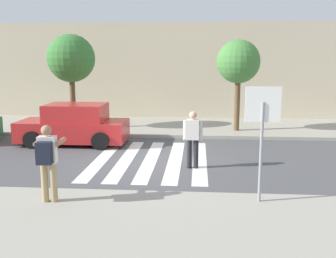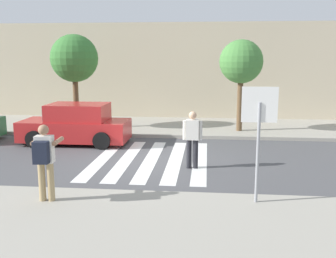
{
  "view_description": "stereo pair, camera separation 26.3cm",
  "coord_description": "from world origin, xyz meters",
  "px_view_note": "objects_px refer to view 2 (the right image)",
  "views": [
    {
      "loc": [
        1.53,
        -12.15,
        3.32
      ],
      "look_at": [
        0.6,
        -0.2,
        1.1
      ],
      "focal_mm": 42.0,
      "sensor_mm": 36.0,
      "label": 1
    },
    {
      "loc": [
        1.8,
        -12.13,
        3.32
      ],
      "look_at": [
        0.6,
        -0.2,
        1.1
      ],
      "focal_mm": 42.0,
      "sensor_mm": 36.0,
      "label": 2
    }
  ],
  "objects_px": {
    "photographer_with_backpack": "(45,156)",
    "pedestrian_crossing": "(192,136)",
    "stop_sign": "(259,119)",
    "street_tree_center": "(241,62)",
    "street_tree_west": "(74,59)",
    "parked_car_red": "(76,125)"
  },
  "relations": [
    {
      "from": "photographer_with_backpack",
      "to": "parked_car_red",
      "type": "relative_size",
      "value": 0.42
    },
    {
      "from": "pedestrian_crossing",
      "to": "parked_car_red",
      "type": "distance_m",
      "value": 5.47
    },
    {
      "from": "stop_sign",
      "to": "photographer_with_backpack",
      "type": "height_order",
      "value": "stop_sign"
    },
    {
      "from": "street_tree_west",
      "to": "pedestrian_crossing",
      "type": "bearing_deg",
      "value": -45.53
    },
    {
      "from": "pedestrian_crossing",
      "to": "parked_car_red",
      "type": "height_order",
      "value": "pedestrian_crossing"
    },
    {
      "from": "stop_sign",
      "to": "photographer_with_backpack",
      "type": "distance_m",
      "value": 4.73
    },
    {
      "from": "street_tree_west",
      "to": "street_tree_center",
      "type": "distance_m",
      "value": 7.24
    },
    {
      "from": "parked_car_red",
      "to": "street_tree_center",
      "type": "xyz_separation_m",
      "value": [
        6.41,
        2.62,
        2.35
      ]
    },
    {
      "from": "stop_sign",
      "to": "pedestrian_crossing",
      "type": "distance_m",
      "value": 3.53
    },
    {
      "from": "photographer_with_backpack",
      "to": "street_tree_west",
      "type": "height_order",
      "value": "street_tree_west"
    },
    {
      "from": "pedestrian_crossing",
      "to": "street_tree_west",
      "type": "xyz_separation_m",
      "value": [
        -5.42,
        5.52,
        2.24
      ]
    },
    {
      "from": "stop_sign",
      "to": "photographer_with_backpack",
      "type": "bearing_deg",
      "value": -174.85
    },
    {
      "from": "parked_car_red",
      "to": "photographer_with_backpack",
      "type": "bearing_deg",
      "value": -77.02
    },
    {
      "from": "stop_sign",
      "to": "parked_car_red",
      "type": "relative_size",
      "value": 0.62
    },
    {
      "from": "street_tree_west",
      "to": "photographer_with_backpack",
      "type": "bearing_deg",
      "value": -75.53
    },
    {
      "from": "pedestrian_crossing",
      "to": "street_tree_center",
      "type": "height_order",
      "value": "street_tree_center"
    },
    {
      "from": "stop_sign",
      "to": "street_tree_center",
      "type": "height_order",
      "value": "street_tree_center"
    },
    {
      "from": "photographer_with_backpack",
      "to": "pedestrian_crossing",
      "type": "xyz_separation_m",
      "value": [
        3.11,
        3.43,
        -0.19
      ]
    },
    {
      "from": "stop_sign",
      "to": "street_tree_west",
      "type": "xyz_separation_m",
      "value": [
        -6.95,
        8.53,
        1.22
      ]
    },
    {
      "from": "photographer_with_backpack",
      "to": "street_tree_west",
      "type": "distance_m",
      "value": 9.47
    },
    {
      "from": "stop_sign",
      "to": "parked_car_red",
      "type": "distance_m",
      "value": 8.65
    },
    {
      "from": "street_tree_west",
      "to": "street_tree_center",
      "type": "bearing_deg",
      "value": 0.56
    }
  ]
}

